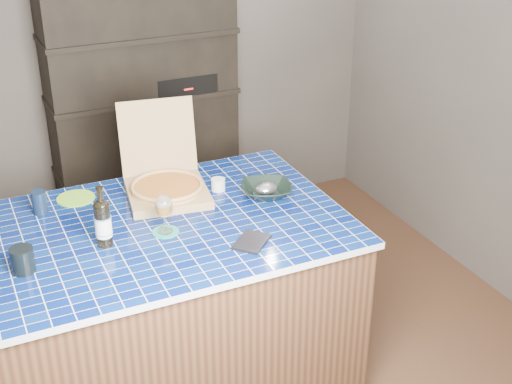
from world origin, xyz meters
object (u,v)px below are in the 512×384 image
kitchen_island (156,315)px  dvd_case (252,242)px  wine_glass (164,208)px  pizza_box (166,184)px  mead_bottle (103,222)px  bowl (266,190)px

kitchen_island → dvd_case: size_ratio=10.46×
kitchen_island → wine_glass: (0.05, -0.08, 0.61)m
pizza_box → mead_bottle: pizza_box is taller
wine_glass → kitchen_island: bearing=123.9°
pizza_box → wine_glass: 0.38m
wine_glass → dvd_case: wine_glass is taller
kitchen_island → bowl: bowl is taller
pizza_box → bowl: size_ratio=2.12×
dvd_case → bowl: (0.26, 0.39, 0.02)m
mead_bottle → bowl: 0.85m
dvd_case → bowl: 0.47m
wine_glass → dvd_case: (0.31, -0.25, -0.12)m
kitchen_island → pizza_box: pizza_box is taller
mead_bottle → wine_glass: mead_bottle is taller
mead_bottle → wine_glass: size_ratio=1.58×
kitchen_island → pizza_box: size_ratio=3.45×
dvd_case → bowl: bearing=103.6°
pizza_box → wine_glass: pizza_box is taller
kitchen_island → pizza_box: bearing=57.1°
dvd_case → bowl: size_ratio=0.70×
wine_glass → dvd_case: bearing=-38.6°
pizza_box → bowl: 0.49m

